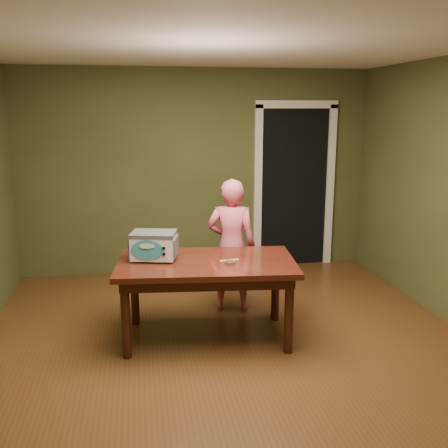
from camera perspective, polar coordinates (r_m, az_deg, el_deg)
name	(u,v)px	position (r m, az deg, el deg)	size (l,w,h in m)	color
floor	(233,357)	(4.46, 1.06, -14.95)	(5.00, 5.00, 0.00)	brown
room_shell	(234,159)	(3.96, 1.16, 7.42)	(4.52, 5.02, 2.61)	#4C522B
doorway	(287,185)	(7.04, 7.25, 4.44)	(1.10, 0.66, 2.25)	black
dining_table	(207,271)	(4.57, -2.00, -5.40)	(1.68, 1.06, 0.75)	#39130C
toy_oven	(154,245)	(4.57, -8.03, -2.35)	(0.47, 0.36, 0.26)	#4C4F54
baking_pan	(230,262)	(4.45, 0.67, -4.39)	(0.10, 0.10, 0.02)	silver
spatula	(229,260)	(4.53, 0.62, -4.17)	(0.18, 0.03, 0.01)	#FFD76E
child	(231,246)	(5.20, 0.84, -2.48)	(0.51, 0.34, 1.41)	#EA607D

